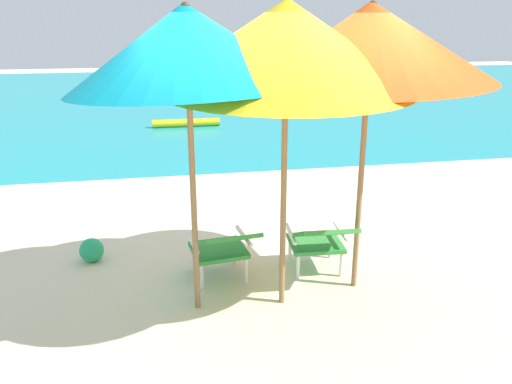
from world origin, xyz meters
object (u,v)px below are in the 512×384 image
beach_umbrella_left (187,47)px  beach_ball (92,250)px  lounge_chair_left (223,246)px  swim_buoy (186,123)px  beach_umbrella_right (370,43)px  lounge_chair_right (320,239)px  beach_umbrella_center (286,44)px

beach_umbrella_left → beach_ball: (-1.03, 1.12, -2.12)m
lounge_chair_left → beach_umbrella_left: size_ratio=0.34×
beach_umbrella_left → lounge_chair_left: bearing=53.6°
swim_buoy → beach_umbrella_right: size_ratio=0.61×
lounge_chair_right → beach_ball: 2.41m
lounge_chair_left → beach_umbrella_right: size_ratio=0.36×
swim_buoy → beach_umbrella_left: bearing=-92.7°
beach_umbrella_left → beach_umbrella_center: 0.76m
lounge_chair_right → beach_umbrella_right: size_ratio=0.35×
lounge_chair_right → beach_umbrella_right: (0.28, -0.25, 1.86)m
beach_umbrella_left → beach_ball: size_ratio=10.59×
beach_umbrella_left → beach_umbrella_center: (0.76, -0.06, 0.02)m
beach_umbrella_center → beach_umbrella_left: bearing=175.6°
beach_umbrella_left → beach_umbrella_right: size_ratio=1.03×
lounge_chair_right → beach_umbrella_center: 1.97m
beach_ball → beach_umbrella_left: bearing=-47.5°
lounge_chair_right → beach_umbrella_center: (-0.48, -0.42, 1.86)m
swim_buoy → lounge_chair_right: bearing=-83.7°
lounge_chair_left → beach_umbrella_right: bearing=-12.5°
lounge_chair_right → beach_umbrella_center: bearing=-138.9°
swim_buoy → beach_umbrella_center: 8.47m
swim_buoy → beach_umbrella_left: beach_umbrella_left is taller
swim_buoy → lounge_chair_right: (0.86, -7.76, 0.31)m
beach_umbrella_left → beach_ball: bearing=132.5°
lounge_chair_right → swim_buoy: bearing=96.3°
beach_umbrella_center → beach_umbrella_right: (0.76, 0.17, -0.01)m
beach_umbrella_right → beach_ball: bearing=158.2°
lounge_chair_left → lounge_chair_right: bearing=-1.2°
beach_umbrella_center → beach_ball: 3.03m
beach_umbrella_right → lounge_chair_left: bearing=167.5°
beach_umbrella_right → beach_ball: size_ratio=10.27×
beach_umbrella_left → beach_umbrella_right: 1.52m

